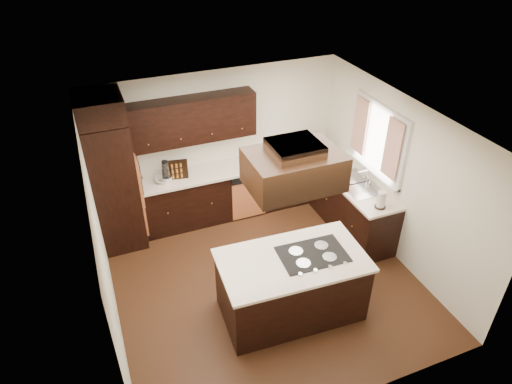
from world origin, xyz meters
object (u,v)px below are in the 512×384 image
at_px(spice_rack, 176,170).
at_px(island, 291,287).
at_px(range_hood, 294,170).
at_px(oven_column, 114,185).

bearing_deg(spice_rack, island, -59.26).
bearing_deg(island, range_hood, 88.75).
height_order(oven_column, spice_rack, oven_column).
xyz_separation_m(range_hood, spice_rack, (-0.90, 2.33, -1.09)).
bearing_deg(oven_column, spice_rack, 4.42).
height_order(range_hood, spice_rack, range_hood).
xyz_separation_m(oven_column, range_hood, (1.88, -2.25, 1.10)).
height_order(island, spice_rack, spice_rack).
height_order(oven_column, island, oven_column).
bearing_deg(spice_rack, oven_column, -164.87).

